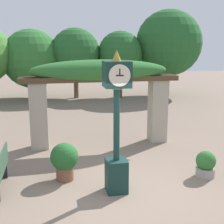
{
  "coord_description": "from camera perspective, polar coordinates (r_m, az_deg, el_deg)",
  "views": [
    {
      "loc": [
        -1.59,
        -6.41,
        3.27
      ],
      "look_at": [
        -0.2,
        0.5,
        1.74
      ],
      "focal_mm": 50.0,
      "sensor_mm": 36.0,
      "label": 1
    }
  ],
  "objects": [
    {
      "name": "ground_plane",
      "position": [
        7.37,
        2.38,
        -14.08
      ],
      "size": [
        60.0,
        60.0,
        0.0
      ],
      "primitive_type": "plane",
      "color": "#7F6B5B"
    },
    {
      "name": "pedestal_clock",
      "position": [
        6.78,
        0.83,
        -2.08
      ],
      "size": [
        0.55,
        0.59,
        3.16
      ],
      "color": "#14332D",
      "rests_on": "ground"
    },
    {
      "name": "pergola",
      "position": [
        10.07,
        -2.19,
        5.55
      ],
      "size": [
        5.09,
        1.14,
        2.8
      ],
      "color": "#A89E89",
      "rests_on": "ground"
    },
    {
      "name": "potted_plant_near_left",
      "position": [
        7.77,
        -8.68,
        -8.56
      ],
      "size": [
        0.69,
        0.69,
        0.94
      ],
      "color": "brown",
      "rests_on": "ground"
    },
    {
      "name": "potted_plant_near_right",
      "position": [
        8.27,
        16.75,
        -9.11
      ],
      "size": [
        0.5,
        0.5,
        0.67
      ],
      "color": "gray",
      "rests_on": "ground"
    },
    {
      "name": "tree_line",
      "position": [
        19.35,
        -4.76,
        11.09
      ],
      "size": [
        15.11,
        4.38,
        5.44
      ],
      "color": "brown",
      "rests_on": "ground"
    }
  ]
}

